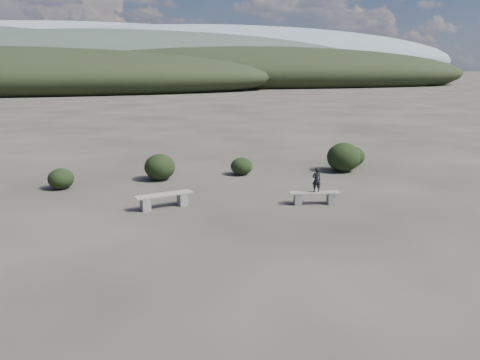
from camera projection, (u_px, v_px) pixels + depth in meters
name	position (u px, v px, depth m)	size (l,w,h in m)	color
ground	(279.00, 251.00, 12.13)	(1200.00, 1200.00, 0.00)	#2D2923
bench_left	(164.00, 199.00, 15.84)	(2.01, 0.86, 0.49)	slate
bench_right	(315.00, 197.00, 16.26)	(1.81, 0.71, 0.44)	slate
seated_person	(317.00, 180.00, 16.13)	(0.31, 0.21, 0.86)	black
shrub_a	(61.00, 179.00, 18.32)	(1.00, 1.00, 0.81)	black
shrub_b	(160.00, 167.00, 19.76)	(1.30, 1.30, 1.11)	black
shrub_c	(242.00, 166.00, 20.75)	(0.97, 0.97, 0.78)	black
shrub_d	(344.00, 157.00, 21.37)	(1.52, 1.52, 1.33)	black
shrub_e	(353.00, 156.00, 22.61)	(1.15, 1.15, 0.96)	black
mountain_ridges	(105.00, 59.00, 326.10)	(500.00, 400.00, 56.00)	black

